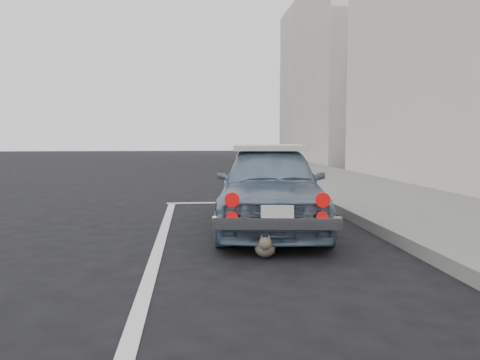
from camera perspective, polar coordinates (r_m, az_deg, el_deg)
The scene contains 5 objects.
building_far at distance 23.46m, azimuth 11.50°, elevation 11.93°, with size 3.50×10.00×8.00m, color #B4ADA3.
pline_front at distance 8.91m, azimuth 0.76°, elevation -2.73°, with size 3.00×0.12×0.01m, color silver.
pline_side at distance 5.43m, azimuth -9.87°, elevation -8.03°, with size 0.12×7.00×0.01m, color silver.
retro_coupe at distance 6.36m, azimuth 3.60°, elevation -0.66°, with size 1.76×3.56×1.16m.
cat at distance 4.90m, azimuth 3.08°, elevation -8.00°, with size 0.26×0.49×0.27m.
Camera 1 is at (-0.51, -2.27, 1.25)m, focal length 35.00 mm.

